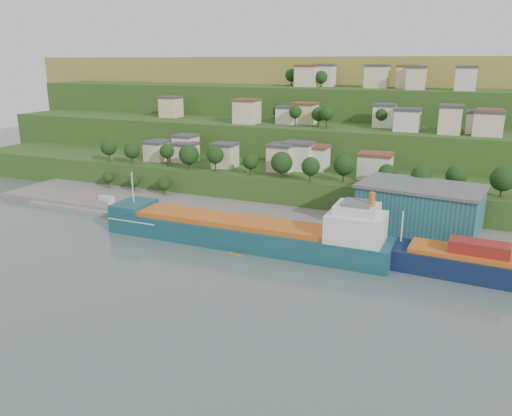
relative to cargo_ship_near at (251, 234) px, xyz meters
The scene contains 10 objects.
ground 11.70m from the cargo_ship_near, 136.37° to the right, with size 500.00×500.00×0.00m, color #4E5E5B.
quay 23.64m from the cargo_ship_near, 59.65° to the left, with size 220.00×26.00×4.00m, color slate.
pebble_beach 64.82m from the cargo_ship_near, 167.31° to the left, with size 40.00×18.00×2.40m, color slate.
hillside 161.14m from the cargo_ship_near, 92.89° to the left, with size 360.00×210.87×96.00m.
cargo_ship_near is the anchor object (origin of this frame).
warehouse 45.51m from the cargo_ship_near, 30.91° to the left, with size 33.31×23.06×12.80m.
caravan 59.32m from the cargo_ship_near, 166.63° to the left, with size 5.37×2.24×2.51m, color silver.
dinghy 54.54m from the cargo_ship_near, 167.23° to the left, with size 4.50×1.69×0.90m, color silver.
kayak_orange 13.67m from the cargo_ship_near, 159.59° to the right, with size 3.04×1.38×0.75m.
kayak_yellow 7.86m from the cargo_ship_near, 97.48° to the right, with size 3.32×1.37×0.82m.
Camera 1 is at (57.47, -102.95, 45.96)m, focal length 35.00 mm.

